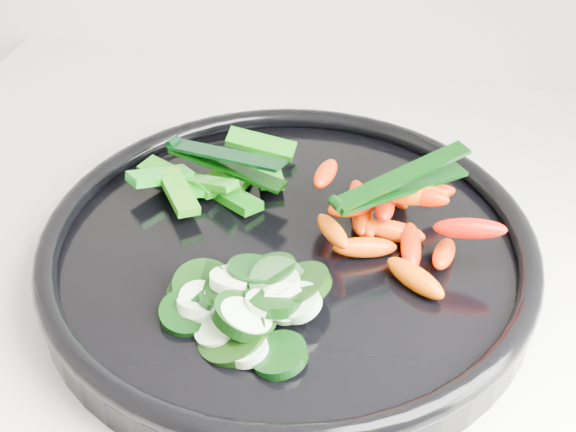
# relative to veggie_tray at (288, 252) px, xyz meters

# --- Properties ---
(veggie_tray) EXTENTS (0.48, 0.48, 0.04)m
(veggie_tray) POSITION_rel_veggie_tray_xyz_m (0.00, 0.00, 0.00)
(veggie_tray) COLOR black
(veggie_tray) RESTS_ON counter
(cucumber_pile) EXTENTS (0.13, 0.12, 0.04)m
(cucumber_pile) POSITION_rel_veggie_tray_xyz_m (-0.02, -0.07, 0.01)
(cucumber_pile) COLOR black
(cucumber_pile) RESTS_ON veggie_tray
(carrot_pile) EXTENTS (0.15, 0.15, 0.05)m
(carrot_pile) POSITION_rel_veggie_tray_xyz_m (0.07, 0.03, 0.02)
(carrot_pile) COLOR #EF0F00
(carrot_pile) RESTS_ON veggie_tray
(pepper_pile) EXTENTS (0.13, 0.12, 0.03)m
(pepper_pile) POSITION_rel_veggie_tray_xyz_m (-0.08, 0.06, 0.01)
(pepper_pile) COLOR #226209
(pepper_pile) RESTS_ON veggie_tray
(tong_carrot) EXTENTS (0.10, 0.08, 0.02)m
(tong_carrot) POSITION_rel_veggie_tray_xyz_m (0.08, 0.03, 0.05)
(tong_carrot) COLOR black
(tong_carrot) RESTS_ON carrot_pile
(tong_pepper) EXTENTS (0.11, 0.05, 0.02)m
(tong_pepper) POSITION_rel_veggie_tray_xyz_m (-0.07, 0.07, 0.03)
(tong_pepper) COLOR black
(tong_pepper) RESTS_ON pepper_pile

